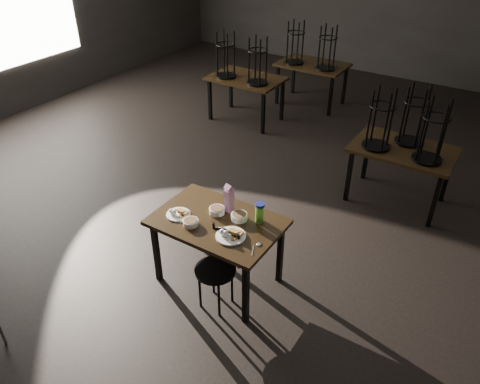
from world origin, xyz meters
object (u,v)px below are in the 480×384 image
Objects in this scene: main_table at (217,227)px; water_bottle at (260,212)px; juice_carton at (229,199)px; bentwood_chair at (220,262)px.

water_bottle reaches higher than main_table.
juice_carton is at bearing 89.04° from main_table.
water_bottle is at bearing 73.41° from bentwood_chair.
water_bottle is 0.25× the size of bentwood_chair.
bentwood_chair is (0.17, -0.42, -0.40)m from juice_carton.
bentwood_chair is at bearing -111.40° from water_bottle.
main_table is 5.95× the size of water_bottle.
bentwood_chair is at bearing -51.89° from main_table.
juice_carton is 0.36× the size of bentwood_chair.
water_bottle is at bearing 0.63° from juice_carton.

